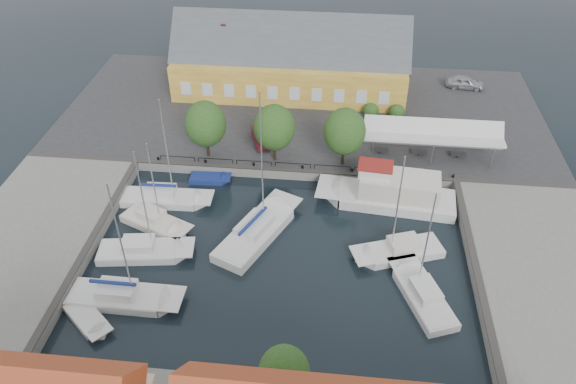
% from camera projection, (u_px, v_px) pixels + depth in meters
% --- Properties ---
extents(ground, '(140.00, 140.00, 0.00)m').
position_uv_depth(ground, '(281.00, 247.00, 49.28)').
color(ground, black).
rests_on(ground, ground).
extents(north_quay, '(56.00, 26.00, 1.00)m').
position_uv_depth(north_quay, '(303.00, 113.00, 67.14)').
color(north_quay, '#2D2D30').
rests_on(north_quay, ground).
extents(west_quay, '(12.00, 24.00, 1.00)m').
position_uv_depth(west_quay, '(30.00, 240.00, 49.21)').
color(west_quay, slate).
rests_on(west_quay, ground).
extents(east_quay, '(12.00, 24.00, 1.00)m').
position_uv_depth(east_quay, '(547.00, 278.00, 45.59)').
color(east_quay, slate).
rests_on(east_quay, ground).
extents(quay_edge_fittings, '(56.00, 24.72, 0.40)m').
position_uv_depth(quay_edge_fittings, '(287.00, 204.00, 52.38)').
color(quay_edge_fittings, '#383533').
rests_on(quay_edge_fittings, north_quay).
extents(warehouse, '(28.56, 14.00, 9.55)m').
position_uv_depth(warehouse, '(286.00, 62.00, 69.19)').
color(warehouse, '#BE8C2E').
rests_on(warehouse, north_quay).
extents(tent_canopy, '(14.00, 4.00, 2.83)m').
position_uv_depth(tent_canopy, '(433.00, 133.00, 57.34)').
color(tent_canopy, silver).
rests_on(tent_canopy, north_quay).
extents(quay_trees, '(18.20, 4.20, 6.30)m').
position_uv_depth(quay_trees, '(274.00, 128.00, 55.96)').
color(quay_trees, black).
rests_on(quay_trees, north_quay).
extents(car_silver, '(4.78, 2.42, 1.56)m').
position_uv_depth(car_silver, '(465.00, 82.00, 70.72)').
color(car_silver, '#AFB0B7').
rests_on(car_silver, north_quay).
extents(car_red, '(2.75, 4.56, 1.42)m').
position_uv_depth(car_red, '(260.00, 137.00, 60.55)').
color(car_red, maroon).
rests_on(car_red, north_quay).
extents(center_sailboat, '(7.28, 10.96, 14.47)m').
position_uv_depth(center_sailboat, '(257.00, 232.00, 50.29)').
color(center_sailboat, silver).
rests_on(center_sailboat, ground).
extents(trawler, '(13.67, 5.23, 5.00)m').
position_uv_depth(trawler, '(391.00, 194.00, 53.59)').
color(trawler, silver).
rests_on(trawler, ground).
extents(east_boat_b, '(8.31, 5.14, 10.96)m').
position_uv_depth(east_boat_b, '(399.00, 252.00, 48.35)').
color(east_boat_b, silver).
rests_on(east_boat_b, ground).
extents(east_boat_c, '(5.33, 8.45, 10.50)m').
position_uv_depth(east_boat_c, '(422.00, 296.00, 44.40)').
color(east_boat_c, silver).
rests_on(east_boat_c, ground).
extents(west_boat_a, '(9.00, 2.80, 11.74)m').
position_uv_depth(west_boat_a, '(165.00, 199.00, 54.20)').
color(west_boat_a, silver).
rests_on(west_boat_a, ground).
extents(west_boat_b, '(7.28, 5.02, 9.76)m').
position_uv_depth(west_boat_b, '(155.00, 224.00, 51.37)').
color(west_boat_b, silver).
rests_on(west_boat_b, ground).
extents(west_boat_c, '(8.54, 3.75, 11.21)m').
position_uv_depth(west_boat_c, '(144.00, 252.00, 48.34)').
color(west_boat_c, silver).
rests_on(west_boat_c, ground).
extents(west_boat_d, '(9.31, 2.92, 12.23)m').
position_uv_depth(west_boat_d, '(123.00, 298.00, 44.19)').
color(west_boat_d, silver).
rests_on(west_boat_d, ground).
extents(launch_sw, '(4.79, 4.47, 0.98)m').
position_uv_depth(launch_sw, '(88.00, 320.00, 42.67)').
color(launch_sw, silver).
rests_on(launch_sw, ground).
extents(launch_nw, '(4.30, 1.85, 0.88)m').
position_uv_depth(launch_nw, '(210.00, 180.00, 57.06)').
color(launch_nw, navy).
rests_on(launch_nw, ground).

